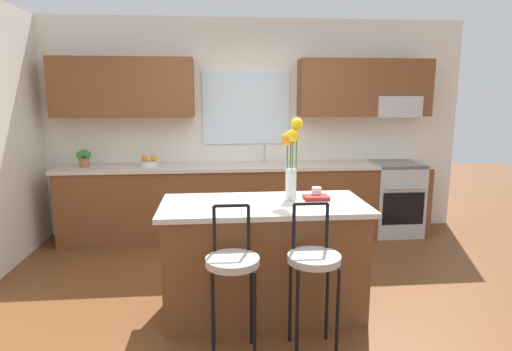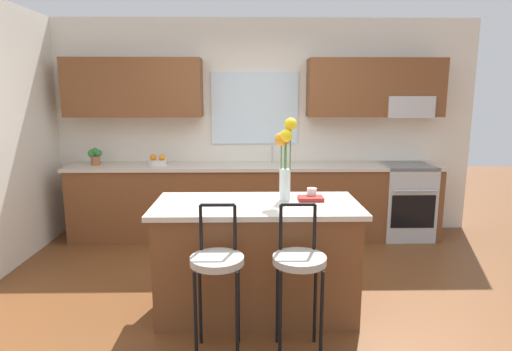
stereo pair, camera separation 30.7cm
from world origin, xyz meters
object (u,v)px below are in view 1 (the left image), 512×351
Objects in this scene: kitchen_island at (263,257)px; flower_vase at (292,153)px; bar_stool_middle at (314,265)px; cookbook at (316,197)px; bar_stool_near at (233,268)px; mug_ceramic at (317,192)px; fruit_bowl_oranges at (149,163)px; oven_range at (394,198)px; potted_plant_small at (84,157)px.

flower_vase reaches higher than kitchen_island.
bar_stool_middle is 5.21× the size of cookbook.
bar_stool_near is at bearing -114.42° from kitchen_island.
kitchen_island is 0.69m from bar_stool_near.
cookbook reaches higher than kitchen_island.
mug_ceramic is (0.46, 0.14, 0.50)m from kitchen_island.
cookbook is 2.44m from fruit_bowl_oranges.
oven_range is 4.60× the size of cookbook.
oven_range is 2.97m from bar_stool_middle.
potted_plant_small is (-1.66, 2.51, 0.40)m from bar_stool_near.
potted_plant_small reaches higher than mug_ceramic.
flower_vase is (0.51, 0.68, 0.68)m from bar_stool_near.
cookbook is at bearing 43.64° from bar_stool_near.
fruit_bowl_oranges is (-1.45, 2.51, 0.33)m from bar_stool_middle.
bar_stool_middle is 0.83m from mug_ceramic.
bar_stool_near is 3.04m from potted_plant_small.
bar_stool_near is 11.58× the size of mug_ceramic.
bar_stool_near is 1.00× the size of bar_stool_middle.
mug_ceramic is at bearing 45.26° from bar_stool_near.
mug_ceramic is 0.07m from cookbook.
cookbook is (0.72, 0.68, 0.30)m from bar_stool_near.
kitchen_island is at bearing -163.57° from mug_ceramic.
oven_range is at bearing 48.94° from bar_stool_near.
potted_plant_small is (-3.83, 0.03, 0.58)m from oven_range.
bar_stool_middle reaches higher than oven_range.
bar_stool_near is 1.09m from mug_ceramic.
bar_stool_middle reaches higher than kitchen_island.
oven_range is at bearing -0.46° from fruit_bowl_oranges.
flower_vase is at bearing -52.50° from fruit_bowl_oranges.
kitchen_island is 18.17× the size of mug_ceramic.
flower_vase is (-1.66, -1.81, 0.85)m from oven_range.
oven_range is 10.22× the size of mug_ceramic.
bar_stool_near is 1.08m from flower_vase.
flower_vase reaches higher than fruit_bowl_oranges.
bar_stool_near is at bearing -134.74° from mug_ceramic.
flower_vase reaches higher than oven_range.
bar_stool_middle is at bearing -48.69° from potted_plant_small.
kitchen_island is 8.18× the size of cookbook.
oven_range is 2.60m from flower_vase.
kitchen_island is at bearing -135.15° from oven_range.
potted_plant_small reaches higher than fruit_bowl_oranges.
mug_ceramic is 0.37× the size of fruit_bowl_oranges.
fruit_bowl_oranges is at bearing 179.54° from oven_range.
oven_range is 4.35× the size of potted_plant_small.
cookbook is at bearing -128.79° from oven_range.
oven_range is 3.83× the size of fruit_bowl_oranges.
bar_stool_middle reaches higher than cookbook.
oven_range is 2.36m from cookbook.
bar_stool_near is at bearing -126.73° from flower_vase.
cookbook is at bearing 1.61° from flower_vase.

